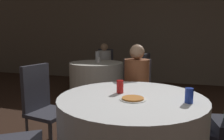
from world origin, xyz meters
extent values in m
cube|color=#7A6B5B|center=(0.00, 4.38, 1.40)|extent=(16.00, 0.06, 2.80)
cylinder|color=white|center=(0.03, 0.10, 0.37)|extent=(1.31, 1.31, 0.74)
cylinder|color=white|center=(-1.24, 2.40, 0.37)|extent=(1.11, 1.11, 0.74)
cube|color=#383842|center=(-0.12, 1.07, 0.42)|extent=(0.46, 0.46, 0.04)
cube|color=#383842|center=(-0.15, 1.24, 0.70)|extent=(0.38, 0.11, 0.51)
cylinder|color=#4C4C51|center=(0.07, 0.93, 0.20)|extent=(0.03, 0.03, 0.40)
cylinder|color=#4C4C51|center=(-0.26, 0.87, 0.20)|extent=(0.03, 0.03, 0.40)
cylinder|color=#4C4C51|center=(0.02, 1.26, 0.20)|extent=(0.03, 0.03, 0.40)
cylinder|color=#4C4C51|center=(-0.32, 1.21, 0.20)|extent=(0.03, 0.03, 0.40)
cube|color=#383842|center=(-0.94, 0.25, 0.42)|extent=(0.45, 0.45, 0.04)
cube|color=#383842|center=(-1.11, 0.27, 0.70)|extent=(0.11, 0.38, 0.51)
cylinder|color=#4C4C51|center=(-0.74, 0.39, 0.20)|extent=(0.03, 0.03, 0.40)
cylinder|color=#4C4C51|center=(-1.08, 0.44, 0.20)|extent=(0.03, 0.03, 0.40)
cylinder|color=#4C4C51|center=(-1.13, 0.10, 0.20)|extent=(0.03, 0.03, 0.40)
cube|color=#383842|center=(-0.37, 2.27, 0.42)|extent=(0.45, 0.45, 0.04)
cube|color=#383842|center=(-0.20, 2.25, 0.70)|extent=(0.10, 0.38, 0.51)
cylinder|color=#4C4C51|center=(-0.57, 2.13, 0.20)|extent=(0.03, 0.03, 0.40)
cylinder|color=#4C4C51|center=(-0.52, 2.47, 0.20)|extent=(0.03, 0.03, 0.40)
cylinder|color=#4C4C51|center=(-0.23, 2.08, 0.20)|extent=(0.03, 0.03, 0.40)
cylinder|color=#4C4C51|center=(-0.18, 2.42, 0.20)|extent=(0.03, 0.03, 0.40)
cube|color=#383842|center=(-1.38, 3.26, 0.42)|extent=(0.46, 0.46, 0.04)
cube|color=#383842|center=(-1.41, 3.44, 0.70)|extent=(0.38, 0.11, 0.51)
cylinder|color=#4C4C51|center=(-1.19, 3.12, 0.20)|extent=(0.03, 0.03, 0.40)
cylinder|color=#4C4C51|center=(-1.52, 3.07, 0.20)|extent=(0.03, 0.03, 0.40)
cylinder|color=#4C4C51|center=(-1.24, 3.46, 0.20)|extent=(0.03, 0.03, 0.40)
cylinder|color=#4C4C51|center=(-1.58, 3.40, 0.20)|extent=(0.03, 0.03, 0.40)
cylinder|color=#33384C|center=(-1.35, 3.04, 0.22)|extent=(0.24, 0.24, 0.44)
cube|color=#33384C|center=(-1.36, 3.15, 0.49)|extent=(0.36, 0.37, 0.12)
cylinder|color=white|center=(-1.38, 3.26, 0.68)|extent=(0.33, 0.33, 0.48)
sphere|color=tan|center=(-1.38, 3.26, 1.01)|extent=(0.18, 0.18, 0.18)
cylinder|color=#282828|center=(-0.09, 0.85, 0.22)|extent=(0.24, 0.24, 0.44)
cube|color=#282828|center=(-0.10, 0.96, 0.49)|extent=(0.36, 0.36, 0.12)
cylinder|color=brown|center=(-0.12, 1.07, 0.70)|extent=(0.33, 0.33, 0.53)
sphere|color=tan|center=(-0.12, 1.07, 1.06)|extent=(0.20, 0.20, 0.20)
cylinder|color=white|center=(0.06, 0.01, 0.74)|extent=(0.23, 0.23, 0.01)
cylinder|color=orange|center=(0.06, 0.01, 0.75)|extent=(0.19, 0.19, 0.01)
cylinder|color=red|center=(-0.10, 0.19, 0.80)|extent=(0.07, 0.07, 0.12)
cylinder|color=#1E38A5|center=(0.51, 0.06, 0.80)|extent=(0.07, 0.07, 0.12)
cylinder|color=silver|center=(-1.28, 2.57, 0.84)|extent=(0.09, 0.09, 0.22)
cylinder|color=white|center=(-1.20, 2.40, 0.78)|extent=(0.08, 0.08, 0.10)
camera|label=1|loc=(0.45, -1.75, 1.27)|focal=35.00mm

